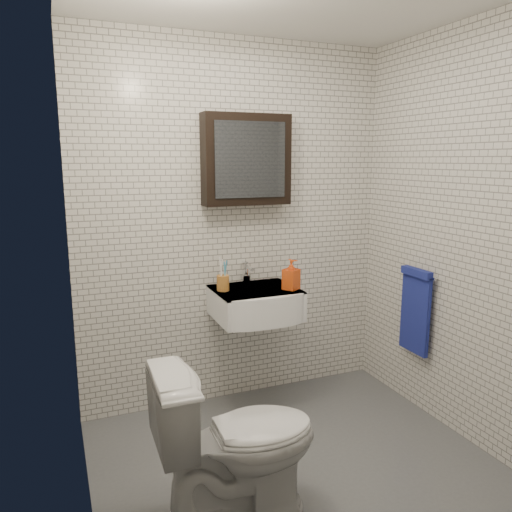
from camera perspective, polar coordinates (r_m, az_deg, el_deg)
The scene contains 9 objects.
ground at distance 3.04m, azimuth 4.99°, elevation -23.04°, with size 2.20×2.00×0.01m, color #53565B.
room_shell at distance 2.53m, azimuth 5.54°, elevation 5.56°, with size 2.22×2.02×2.51m.
washbasin at distance 3.34m, azimuth 0.17°, elevation -5.47°, with size 0.55×0.50×0.20m.
faucet at distance 3.48m, azimuth -1.07°, elevation -2.07°, with size 0.06×0.20×0.15m.
mirror_cabinet at distance 3.38m, azimuth -1.09°, elevation 10.93°, with size 0.60×0.15×0.60m.
towel_rail at distance 3.54m, azimuth 17.77°, elevation -5.60°, with size 0.09×0.30×0.58m.
toothbrush_cup at distance 3.30m, azimuth -3.80°, elevation -3.00°, with size 0.09×0.09×0.23m.
soap_bottle at distance 3.32m, azimuth 4.04°, elevation -2.11°, with size 0.09×0.09×0.20m, color orange.
toilet at distance 2.53m, azimuth -2.20°, elevation -20.27°, with size 0.44×0.77×0.79m, color silver.
Camera 1 is at (-1.18, -2.23, 1.70)m, focal length 35.00 mm.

